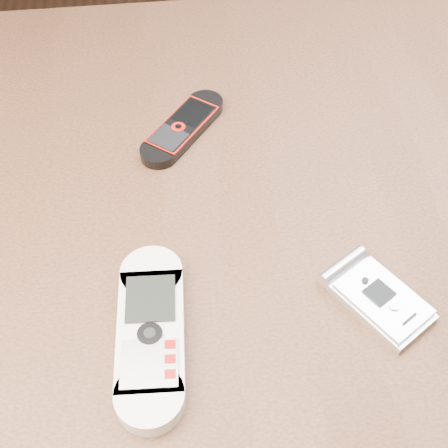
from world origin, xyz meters
TOP-DOWN VIEW (x-y plane):
  - table at (0.00, 0.00)m, footprint 1.20×0.80m
  - nokia_white at (-0.07, -0.11)m, footprint 0.06×0.17m
  - nokia_black_red at (-0.02, 0.14)m, footprint 0.11×0.12m
  - motorola_razr at (0.13, -0.09)m, footprint 0.09×0.11m

SIDE VIEW (x-z plane):
  - table at x=0.00m, z-range 0.27..1.02m
  - nokia_black_red at x=-0.02m, z-range 0.75..0.76m
  - motorola_razr at x=0.13m, z-range 0.75..0.76m
  - nokia_white at x=-0.07m, z-range 0.75..0.77m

